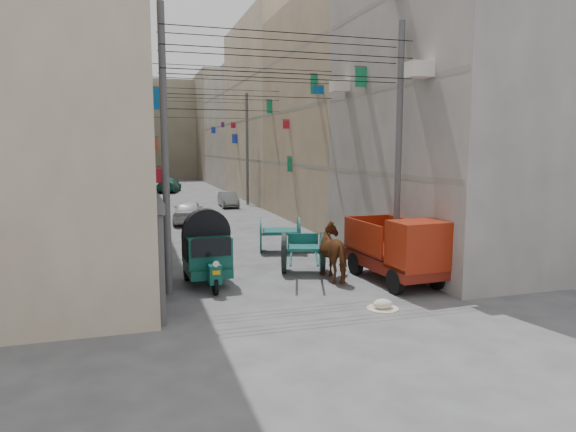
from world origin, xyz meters
name	(u,v)px	position (x,y,z in m)	size (l,w,h in m)	color
ground	(381,362)	(0.00, 0.00, 0.00)	(140.00, 140.00, 0.00)	#444446
building_row_left	(81,117)	(-8.00, 34.13, 6.46)	(8.00, 62.00, 14.00)	#C5B495
building_row_right	(282,120)	(8.00, 34.13, 6.46)	(8.00, 62.00, 14.00)	#9E9994
end_cap_building	(163,131)	(0.00, 66.00, 6.50)	(22.00, 10.00, 13.00)	gray
shutters_left	(150,222)	(-3.92, 10.38, 1.49)	(0.18, 14.40, 2.88)	#4B4B50
signboards	(211,160)	(-0.01, 21.66, 3.43)	(8.22, 40.52, 5.67)	red
ac_units	(378,50)	(3.65, 7.67, 7.43)	(0.70, 6.55, 3.35)	silver
utility_poles	(225,150)	(0.00, 17.00, 4.00)	(7.40, 22.20, 8.00)	#515153
overhead_cables	(234,88)	(0.00, 14.40, 6.77)	(7.40, 22.52, 1.12)	black
auto_rickshaw	(207,250)	(-2.40, 6.77, 1.04)	(1.48, 2.53, 1.76)	black
tonga_cart	(303,252)	(0.85, 7.23, 0.72)	(2.02, 3.24, 1.37)	black
mini_truck	(403,253)	(3.22, 4.90, 0.99)	(1.84, 3.77, 2.07)	black
second_cart	(280,233)	(1.07, 10.80, 0.75)	(1.88, 1.75, 1.41)	#12524D
feed_sack	(383,304)	(1.59, 2.97, 0.13)	(0.51, 0.41, 0.25)	beige
horse	(337,252)	(1.61, 6.12, 0.87)	(0.94, 2.07, 1.75)	brown
distant_car_white	(188,211)	(-1.57, 19.83, 0.65)	(1.54, 3.83, 1.30)	silver
distant_car_grey	(228,199)	(1.97, 26.99, 0.53)	(1.13, 3.24, 1.07)	#595E5B
distant_car_green	(169,185)	(-1.13, 40.82, 0.66)	(1.86, 4.57, 1.33)	#1F5B4A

